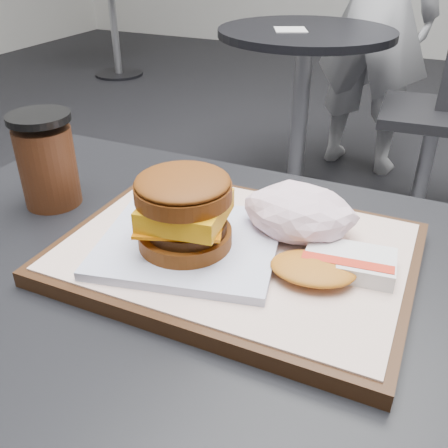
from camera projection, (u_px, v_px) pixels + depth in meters
customer_table at (192, 399)px, 0.62m from camera, size 0.80×0.60×0.77m
serving_tray at (236, 253)px, 0.56m from camera, size 0.38×0.28×0.02m
breakfast_sandwich at (186, 219)px, 0.52m from camera, size 0.22×0.21×0.09m
hash_brown at (333, 265)px, 0.50m from camera, size 0.13×0.10×0.02m
crumpled_wrapper at (300, 213)px, 0.56m from camera, size 0.12×0.10×0.06m
coffee_cup at (47, 163)px, 0.65m from camera, size 0.08×0.08×0.12m
neighbor_table at (303, 80)px, 2.06m from camera, size 0.70×0.70×0.75m
napkin at (290, 30)px, 1.92m from camera, size 0.16×0.16×0.00m
patron at (377, 10)px, 2.30m from camera, size 0.61×0.45×1.53m
bg_table_mid at (112, 4)px, 3.99m from camera, size 0.66×0.66×0.75m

